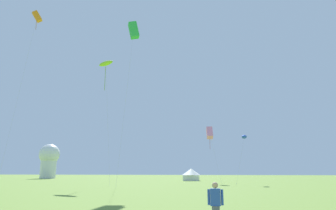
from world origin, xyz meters
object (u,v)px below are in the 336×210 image
at_px(observatory_dome, 49,159).
at_px(kite_green_box, 134,30).
at_px(kite_lime_parafoil, 106,64).
at_px(person_spectator, 216,207).
at_px(kite_blue_parafoil, 244,137).
at_px(kite_orange_box, 37,17).
at_px(kite_pink_box, 210,133).
at_px(festival_tent_left, 191,174).

bearing_deg(observatory_dome, kite_green_box, -47.32).
height_order(kite_lime_parafoil, person_spectator, kite_lime_parafoil).
bearing_deg(kite_blue_parafoil, kite_orange_box, -155.88).
distance_m(kite_blue_parafoil, observatory_dome, 68.42).
xyz_separation_m(kite_pink_box, observatory_dome, (-53.27, 29.25, -3.43)).
distance_m(festival_tent_left, observatory_dome, 50.27).
relative_size(kite_blue_parafoil, festival_tent_left, 1.93).
relative_size(kite_pink_box, festival_tent_left, 2.45).
height_order(kite_blue_parafoil, festival_tent_left, kite_blue_parafoil).
distance_m(kite_orange_box, kite_blue_parafoil, 40.14).
bearing_deg(kite_orange_box, kite_blue_parafoil, 24.12).
height_order(kite_orange_box, observatory_dome, kite_orange_box).
bearing_deg(kite_green_box, kite_lime_parafoil, 142.16).
distance_m(kite_pink_box, kite_blue_parafoil, 7.79).
xyz_separation_m(person_spectator, observatory_dome, (-56.37, 75.73, 5.16)).
bearing_deg(kite_blue_parafoil, person_spectator, -94.29).
relative_size(kite_orange_box, person_spectator, 16.04).
xyz_separation_m(kite_blue_parafoil, festival_tent_left, (-11.79, 18.55, -6.45)).
bearing_deg(kite_lime_parafoil, person_spectator, -59.85).
height_order(kite_lime_parafoil, observatory_dome, kite_lime_parafoil).
distance_m(kite_pink_box, festival_tent_left, 17.10).
relative_size(kite_pink_box, observatory_dome, 0.99).
bearing_deg(kite_orange_box, kite_green_box, 4.39).
bearing_deg(kite_lime_parafoil, observatory_dome, 131.26).
bearing_deg(kite_blue_parafoil, kite_green_box, -140.76).
height_order(kite_blue_parafoil, person_spectator, kite_blue_parafoil).
bearing_deg(person_spectator, observatory_dome, 126.66).
relative_size(kite_blue_parafoil, observatory_dome, 0.78).
xyz_separation_m(kite_green_box, kite_lime_parafoil, (-6.63, 5.15, -3.01)).
xyz_separation_m(kite_lime_parafoil, festival_tent_left, (11.08, 26.68, -18.72)).
xyz_separation_m(kite_pink_box, kite_lime_parafoil, (-16.62, -12.54, 10.86)).
relative_size(kite_pink_box, kite_blue_parafoil, 1.27).
distance_m(kite_lime_parafoil, person_spectator, 43.81).
relative_size(kite_lime_parafoil, festival_tent_left, 4.77).
bearing_deg(kite_pink_box, kite_blue_parafoil, -35.19).
height_order(kite_orange_box, festival_tent_left, kite_orange_box).
bearing_deg(festival_tent_left, kite_lime_parafoil, -112.56).
height_order(kite_green_box, person_spectator, kite_green_box).
relative_size(person_spectator, festival_tent_left, 0.40).
bearing_deg(festival_tent_left, observatory_dome, 162.44).
bearing_deg(kite_green_box, person_spectator, -65.56).
bearing_deg(kite_lime_parafoil, kite_pink_box, 37.04).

